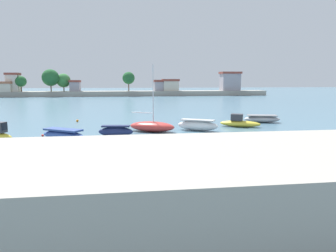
# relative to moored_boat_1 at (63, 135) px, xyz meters

# --- Properties ---
(ground_plane) EXTENTS (400.00, 400.00, 0.00)m
(ground_plane) POSITION_rel_moored_boat_1_xyz_m (5.14, -9.71, -0.48)
(ground_plane) COLOR slate
(seawall_embankment) EXTENTS (89.21, 7.66, 2.72)m
(seawall_embankment) POSITION_rel_moored_boat_1_xyz_m (5.14, -17.18, 0.88)
(seawall_embankment) COLOR #9E998C
(seawall_embankment) RESTS_ON ground
(moored_boat_1) EXTENTS (4.58, 3.68, 1.01)m
(moored_boat_1) POSITION_rel_moored_boat_1_xyz_m (0.00, 0.00, 0.00)
(moored_boat_1) COLOR #3856A8
(moored_boat_1) RESTS_ON ground
(moored_boat_2) EXTENTS (3.38, 1.37, 1.07)m
(moored_boat_2) POSITION_rel_moored_boat_1_xyz_m (4.62, 1.06, 0.03)
(moored_boat_2) COLOR navy
(moored_boat_2) RESTS_ON ground
(moored_boat_3) EXTENTS (5.22, 3.86, 6.91)m
(moored_boat_3) POSITION_rel_moored_boat_1_xyz_m (8.27, 3.43, 0.07)
(moored_boat_3) COLOR #C63833
(moored_boat_3) RESTS_ON ground
(moored_boat_4) EXTENTS (4.49, 3.25, 1.18)m
(moored_boat_4) POSITION_rel_moored_boat_1_xyz_m (13.14, 3.38, 0.09)
(moored_boat_4) COLOR white
(moored_boat_4) RESTS_ON ground
(moored_boat_5) EXTENTS (4.68, 3.19, 1.47)m
(moored_boat_5) POSITION_rel_moored_boat_1_xyz_m (18.53, 5.31, 0.02)
(moored_boat_5) COLOR yellow
(moored_boat_5) RESTS_ON ground
(moored_boat_6) EXTENTS (4.72, 2.55, 0.94)m
(moored_boat_6) POSITION_rel_moored_boat_1_xyz_m (22.70, 8.45, -0.03)
(moored_boat_6) COLOR #9E9EA3
(moored_boat_6) RESTS_ON ground
(mooring_buoy_0) EXTENTS (0.32, 0.32, 0.32)m
(mooring_buoy_0) POSITION_rel_moored_boat_1_xyz_m (19.85, -2.54, -0.32)
(mooring_buoy_0) COLOR white
(mooring_buoy_0) RESTS_ON ground
(mooring_buoy_1) EXTENTS (0.31, 0.31, 0.31)m
(mooring_buoy_1) POSITION_rel_moored_boat_1_xyz_m (-0.61, 12.12, -0.32)
(mooring_buoy_1) COLOR orange
(mooring_buoy_1) RESTS_ON ground
(mooring_buoy_2) EXTENTS (0.24, 0.24, 0.24)m
(mooring_buoy_2) POSITION_rel_moored_boat_1_xyz_m (-2.26, 1.87, -0.36)
(mooring_buoy_2) COLOR red
(mooring_buoy_2) RESTS_ON ground
(distant_shoreline) EXTENTS (99.20, 7.35, 8.87)m
(distant_shoreline) POSITION_rel_moored_boat_1_xyz_m (2.68, 77.37, 2.20)
(distant_shoreline) COLOR #9E998C
(distant_shoreline) RESTS_ON ground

